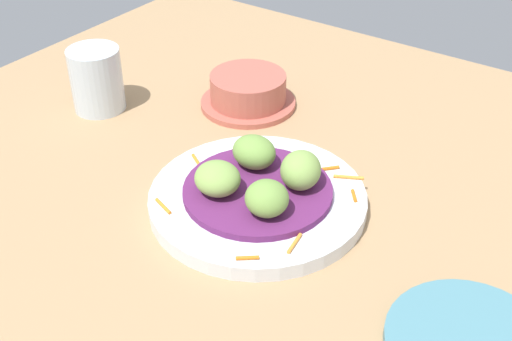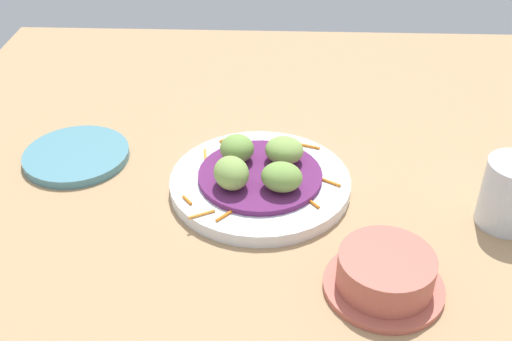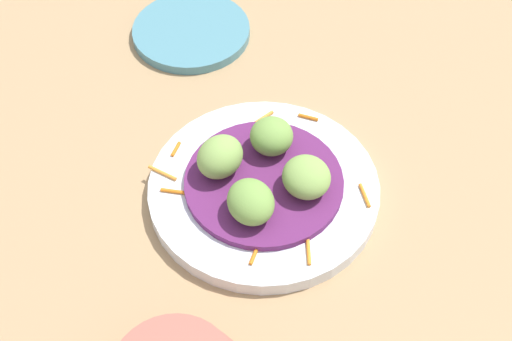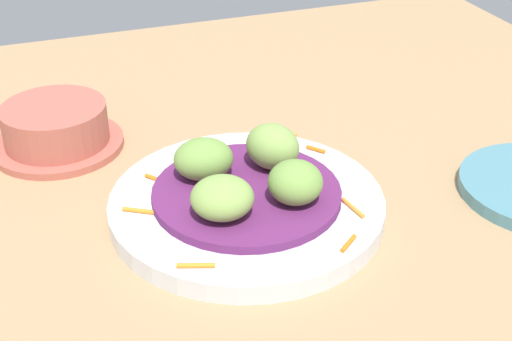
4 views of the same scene
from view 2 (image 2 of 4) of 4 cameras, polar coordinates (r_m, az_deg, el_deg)
The scene contains 11 objects.
table_surface at distance 90.05cm, azimuth 0.45°, elevation -0.99°, with size 110.00×110.00×2.00cm, color tan.
main_plate at distance 86.37cm, azimuth 0.24°, elevation -1.18°, with size 25.21×25.21×1.83cm, color silver.
cabbage_bed at distance 85.59cm, azimuth 0.24°, elevation -0.46°, with size 17.26×17.26×0.83cm, color #60235B.
carrot_garnish at distance 85.04cm, azimuth -0.50°, elevation -0.90°, with size 20.58×21.35×0.40cm.
guac_scoop_left at distance 81.72cm, azimuth -2.29°, elevation -0.23°, with size 5.47×4.63×4.23cm, color #84A851.
guac_scoop_center at distance 81.37cm, azimuth 2.39°, elevation -0.60°, with size 4.79×5.52×3.78cm, color #759E47.
guac_scoop_right at distance 86.96cm, azimuth 2.63°, elevation 1.89°, with size 5.11×5.45×3.61cm, color #84A851.
guac_scoop_back at distance 87.35cm, azimuth -1.76°, elevation 2.17°, with size 4.78×4.86×3.85cm, color #759E47.
side_plate_small at distance 96.56cm, azimuth -16.25°, elevation 1.34°, with size 15.69×15.69×1.27cm, color teal.
terracotta_bowl at distance 72.09cm, azimuth 11.84°, elevation -9.35°, with size 13.86×13.86×4.88cm.
water_glass at distance 84.75cm, azimuth 22.46°, elevation -1.98°, with size 7.40×7.40×9.12cm, color silver.
Camera 2 is at (-73.13, -2.25, 53.50)cm, focal length 43.30 mm.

